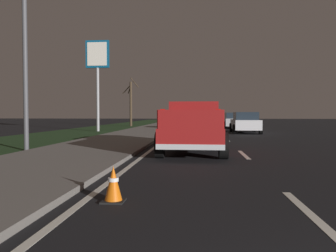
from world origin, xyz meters
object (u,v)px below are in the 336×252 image
at_px(sedan_black, 197,121).
at_px(gas_price_sign, 97,63).
at_px(street_light_near, 33,32).
at_px(traffic_cone_near, 113,184).
at_px(sedan_silver, 234,120).
at_px(sedan_white, 245,122).
at_px(pickup_truck, 194,127).
at_px(bare_tree_far, 131,102).

distance_m(sedan_black, gas_price_sign, 9.87).
xyz_separation_m(sedan_black, street_light_near, (-17.53, 6.14, 3.69)).
bearing_deg(street_light_near, traffic_cone_near, -145.04).
relative_size(sedan_silver, sedan_black, 1.00).
bearing_deg(sedan_white, gas_price_sign, 83.49).
height_order(pickup_truck, gas_price_sign, gas_price_sign).
bearing_deg(sedan_white, pickup_truck, 163.83).
height_order(sedan_white, traffic_cone_near, sedan_white).
bearing_deg(sedan_silver, bare_tree_far, 65.79).
bearing_deg(street_light_near, pickup_truck, -85.56).
bearing_deg(sedan_black, gas_price_sign, 111.69).
distance_m(pickup_truck, sedan_silver, 20.49).
relative_size(gas_price_sign, traffic_cone_near, 12.64).
bearing_deg(bare_tree_far, pickup_truck, -163.32).
relative_size(pickup_truck, sedan_black, 1.24).
height_order(sedan_white, street_light_near, street_light_near).
bearing_deg(bare_tree_far, traffic_cone_near, -168.95).
xyz_separation_m(pickup_truck, sedan_white, (12.54, -3.64, -0.13)).
relative_size(gas_price_sign, bare_tree_far, 1.31).
bearing_deg(traffic_cone_near, gas_price_sign, 17.65).
bearing_deg(sedan_black, sedan_white, -141.91).
bearing_deg(pickup_truck, traffic_cone_near, 171.04).
height_order(pickup_truck, sedan_black, pickup_truck).
xyz_separation_m(pickup_truck, bare_tree_far, (25.18, 7.55, 1.83)).
distance_m(sedan_silver, bare_tree_far, 12.36).
xyz_separation_m(sedan_white, bare_tree_far, (12.64, 11.18, 1.96)).
xyz_separation_m(sedan_silver, sedan_black, (-3.11, 3.50, 0.00)).
xyz_separation_m(pickup_truck, traffic_cone_near, (-7.44, 1.17, -0.63)).
bearing_deg(street_light_near, bare_tree_far, 3.34).
bearing_deg(pickup_truck, sedan_silver, -10.09).
height_order(gas_price_sign, bare_tree_far, gas_price_sign).
height_order(sedan_silver, gas_price_sign, gas_price_sign).
bearing_deg(street_light_near, gas_price_sign, 7.57).
xyz_separation_m(sedan_black, traffic_cone_near, (-24.51, 1.26, -0.50)).
xyz_separation_m(street_light_near, traffic_cone_near, (-6.97, -4.88, -4.20)).
relative_size(pickup_truck, bare_tree_far, 0.97).
bearing_deg(traffic_cone_near, bare_tree_far, 11.05).
distance_m(street_light_near, traffic_cone_near, 9.49).
distance_m(sedan_black, traffic_cone_near, 24.55).
bearing_deg(pickup_truck, street_light_near, 94.44).
bearing_deg(gas_price_sign, traffic_cone_near, -162.35).
height_order(sedan_silver, traffic_cone_near, sedan_silver).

